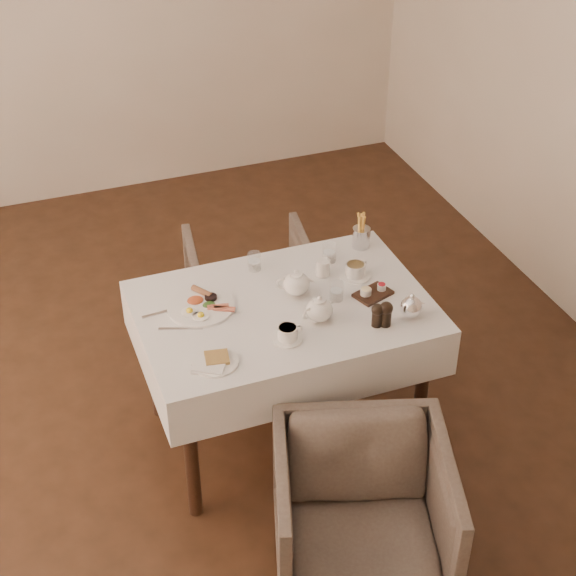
# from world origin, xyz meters

# --- Properties ---
(table) EXTENTS (1.28, 0.88, 0.75)m
(table) POSITION_xyz_m (0.38, -0.25, 0.64)
(table) COLOR black
(table) RESTS_ON ground
(armchair_near) EXTENTS (0.86, 0.87, 0.64)m
(armchair_near) POSITION_xyz_m (0.39, -1.11, 0.32)
(armchair_near) COLOR brown
(armchair_near) RESTS_ON ground
(armchair_far) EXTENTS (0.73, 0.75, 0.60)m
(armchair_far) POSITION_xyz_m (0.48, 0.52, 0.30)
(armchair_far) COLOR brown
(armchair_far) RESTS_ON ground
(breakfast_plate) EXTENTS (0.29, 0.29, 0.04)m
(breakfast_plate) POSITION_xyz_m (0.04, -0.14, 0.77)
(breakfast_plate) COLOR white
(breakfast_plate) RESTS_ON table
(side_plate) EXTENTS (0.21, 0.19, 0.02)m
(side_plate) POSITION_xyz_m (-0.02, -0.53, 0.76)
(side_plate) COLOR white
(side_plate) RESTS_ON table
(teapot_centre) EXTENTS (0.20, 0.17, 0.13)m
(teapot_centre) POSITION_xyz_m (0.47, -0.19, 0.82)
(teapot_centre) COLOR white
(teapot_centre) RESTS_ON table
(teapot_front) EXTENTS (0.18, 0.16, 0.13)m
(teapot_front) POSITION_xyz_m (0.49, -0.41, 0.82)
(teapot_front) COLOR white
(teapot_front) RESTS_ON table
(creamer) EXTENTS (0.08, 0.08, 0.08)m
(creamer) POSITION_xyz_m (0.64, -0.09, 0.80)
(creamer) COLOR white
(creamer) RESTS_ON table
(teacup_near) EXTENTS (0.13, 0.13, 0.06)m
(teacup_near) POSITION_xyz_m (0.32, -0.48, 0.78)
(teacup_near) COLOR white
(teacup_near) RESTS_ON table
(teacup_far) EXTENTS (0.14, 0.14, 0.07)m
(teacup_far) POSITION_xyz_m (0.77, -0.15, 0.79)
(teacup_far) COLOR white
(teacup_far) RESTS_ON table
(glass_left) EXTENTS (0.07, 0.07, 0.09)m
(glass_left) POSITION_xyz_m (0.36, 0.07, 0.80)
(glass_left) COLOR silver
(glass_left) RESTS_ON table
(glass_mid) EXTENTS (0.08, 0.08, 0.09)m
(glass_mid) POSITION_xyz_m (0.62, -0.29, 0.80)
(glass_mid) COLOR silver
(glass_mid) RESTS_ON table
(glass_right) EXTENTS (0.08, 0.08, 0.09)m
(glass_right) POSITION_xyz_m (0.71, 0.01, 0.80)
(glass_right) COLOR silver
(glass_right) RESTS_ON table
(condiment_board) EXTENTS (0.19, 0.16, 0.04)m
(condiment_board) POSITION_xyz_m (0.78, -0.32, 0.77)
(condiment_board) COLOR black
(condiment_board) RESTS_ON table
(pepper_mill_left) EXTENTS (0.07, 0.07, 0.11)m
(pepper_mill_left) POSITION_xyz_m (0.71, -0.52, 0.81)
(pepper_mill_left) COLOR black
(pepper_mill_left) RESTS_ON table
(pepper_mill_right) EXTENTS (0.06, 0.06, 0.12)m
(pepper_mill_right) POSITION_xyz_m (0.74, -0.53, 0.81)
(pepper_mill_right) COLOR black
(pepper_mill_right) RESTS_ON table
(silver_pot) EXTENTS (0.13, 0.11, 0.12)m
(silver_pot) POSITION_xyz_m (0.87, -0.52, 0.82)
(silver_pot) COLOR white
(silver_pot) RESTS_ON table
(fries_cup) EXTENTS (0.09, 0.09, 0.18)m
(fries_cup) POSITION_xyz_m (0.90, 0.07, 0.84)
(fries_cup) COLOR silver
(fries_cup) RESTS_ON table
(cutlery_fork) EXTENTS (0.20, 0.03, 0.00)m
(cutlery_fork) POSITION_xyz_m (-0.12, -0.11, 0.76)
(cutlery_fork) COLOR silver
(cutlery_fork) RESTS_ON table
(cutlery_knife) EXTENTS (0.18, 0.08, 0.00)m
(cutlery_knife) POSITION_xyz_m (-0.08, -0.26, 0.76)
(cutlery_knife) COLOR silver
(cutlery_knife) RESTS_ON table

